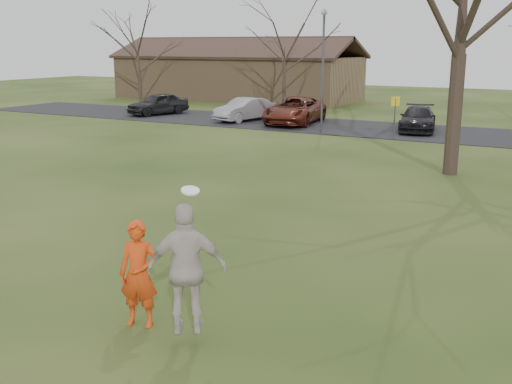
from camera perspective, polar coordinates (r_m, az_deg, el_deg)
ground at (r=9.99m, az=-11.19°, el=-13.33°), size 120.00×120.00×0.00m
parking_strip at (r=32.62m, az=17.76°, el=5.29°), size 62.00×6.50×0.04m
player_defender at (r=10.00m, az=-11.10°, el=-7.67°), size 0.75×0.60×1.79m
car_0 at (r=40.07m, az=-9.32°, el=8.29°), size 2.93×4.44×1.41m
car_1 at (r=36.32m, az=-1.10°, el=7.87°), size 2.41×4.35×1.36m
car_2 at (r=35.12m, az=3.72°, el=7.77°), size 3.13×5.72×1.52m
car_3 at (r=33.10m, az=15.14°, el=6.74°), size 2.60×4.67×1.28m
catching_play at (r=9.10m, az=-6.55°, el=-7.30°), size 1.28×1.03×2.31m
building at (r=51.73m, az=-1.80°, el=11.01°), size 20.60×8.50×5.14m
lamp_post at (r=31.57m, az=6.41°, el=12.80°), size 0.34×0.34×6.27m
sign_yellow at (r=29.97m, az=13.09°, el=7.65°), size 0.35×0.35×2.08m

